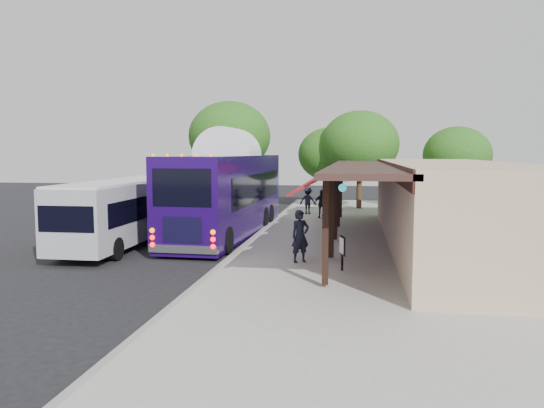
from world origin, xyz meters
The scene contains 15 objects.
ground centered at (0.00, 0.00, 0.00)m, with size 90.00×90.00×0.00m, color black.
sidewalk centered at (5.00, 4.00, 0.07)m, with size 10.00×40.00×0.15m, color #9E9B93.
curb centered at (0.05, 4.00, 0.07)m, with size 0.20×40.00×0.16m, color gray.
station_shelter centered at (8.38, 4.00, 1.85)m, with size 8.15×20.00×3.60m.
coach_bus centered at (-1.45, 5.91, 2.22)m, with size 3.10×12.98×4.13m.
city_bus centered at (-5.18, 2.92, 1.56)m, with size 2.37×10.49×2.82m.
ped_a centered at (2.72, -0.68, 1.08)m, with size 0.68×0.44×1.85m, color black.
ped_b centered at (3.40, 6.17, 0.93)m, with size 0.75×0.59×1.55m, color black.
ped_c centered at (2.71, 11.98, 0.99)m, with size 0.98×0.41×1.67m, color black.
ped_d centered at (1.71, 14.00, 0.99)m, with size 1.08×0.62×1.68m, color black.
sign_board centered at (4.21, -1.81, 0.92)m, with size 0.20×0.51×1.14m.
tree_left centered at (2.77, 19.33, 3.85)m, with size 4.51×4.51×5.78m.
tree_mid centered at (4.89, 17.91, 4.56)m, with size 5.34×5.34×6.84m.
tree_right centered at (11.28, 17.89, 3.81)m, with size 4.46×4.46×5.71m.
tree_far centered at (-4.58, 19.44, 5.17)m, with size 6.05×6.05×7.75m.
Camera 1 is at (4.58, -18.96, 4.01)m, focal length 35.00 mm.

